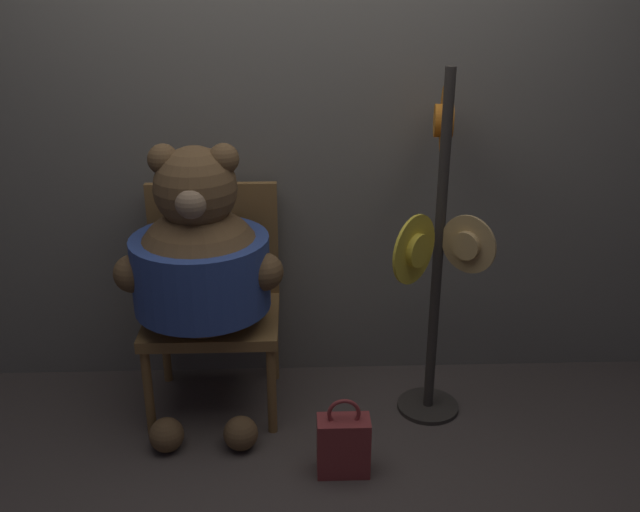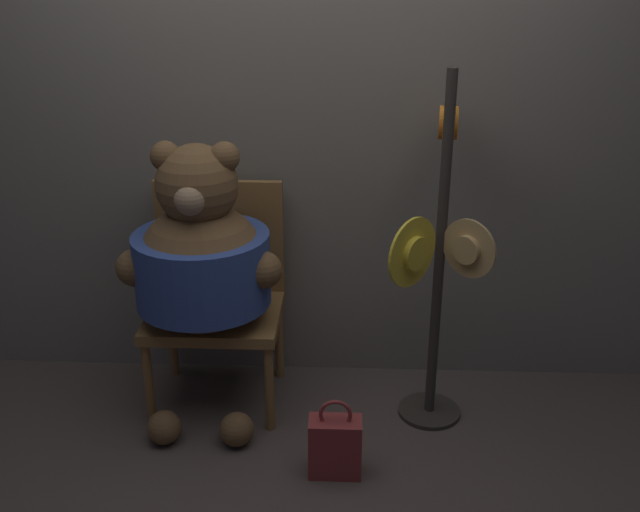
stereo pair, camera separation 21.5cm
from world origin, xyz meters
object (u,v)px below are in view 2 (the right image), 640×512
hat_display_rack (439,250)px  chair (217,288)px  handbag_on_ground (335,445)px  teddy_bear (202,261)px

hat_display_rack → chair: bearing=170.4°
chair → handbag_on_ground: chair is taller
teddy_bear → hat_display_rack: 0.99m
chair → teddy_bear: 0.27m
hat_display_rack → handbag_on_ground: size_ratio=4.47×
chair → hat_display_rack: bearing=-9.6°
chair → hat_display_rack: size_ratio=0.65×
chair → hat_display_rack: 1.02m
chair → hat_display_rack: hat_display_rack is taller
chair → handbag_on_ground: 0.90m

